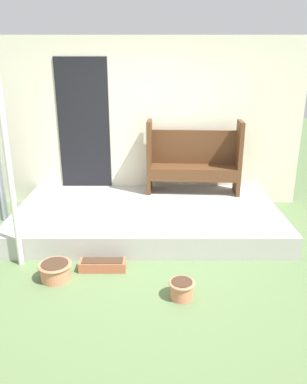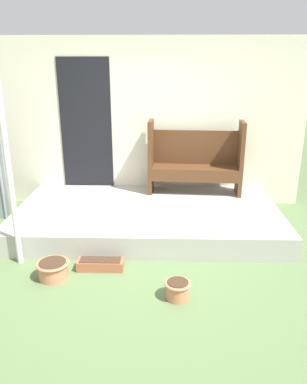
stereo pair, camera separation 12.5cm
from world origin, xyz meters
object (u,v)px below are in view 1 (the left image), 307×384
(flower_pot_middle, at_px, (181,289))
(support_post, at_px, (7,161))
(flower_pot_left, at_px, (54,270))
(planter_box_rect, at_px, (102,265))
(bench, at_px, (192,158))

(flower_pot_middle, bearing_deg, support_post, 160.01)
(flower_pot_left, xyz_separation_m, flower_pot_middle, (1.33, -0.34, -0.00))
(support_post, xyz_separation_m, planter_box_rect, (0.97, -0.13, -1.17))
(flower_pot_middle, bearing_deg, flower_pot_left, 165.64)
(support_post, bearing_deg, planter_box_rect, -7.62)
(support_post, distance_m, flower_pot_left, 1.27)
(support_post, xyz_separation_m, bench, (2.15, 1.74, -0.39))
(flower_pot_left, distance_m, flower_pot_middle, 1.38)
(bench, bearing_deg, support_post, -137.46)
(flower_pot_left, xyz_separation_m, planter_box_rect, (0.48, 0.19, -0.05))
(flower_pot_left, relative_size, flower_pot_middle, 1.35)
(bench, bearing_deg, planter_box_rect, -118.82)
(support_post, height_order, flower_pot_middle, support_post)
(flower_pot_left, height_order, planter_box_rect, flower_pot_left)
(support_post, relative_size, bench, 1.72)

